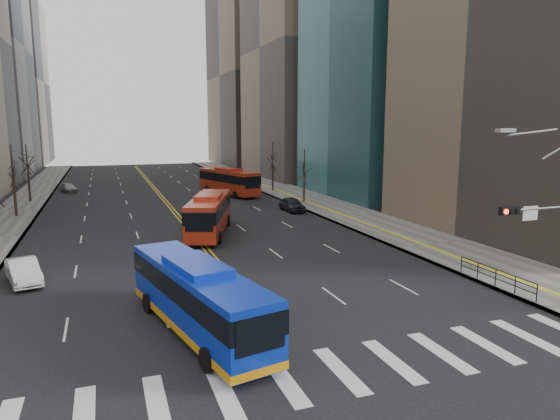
# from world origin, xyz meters

# --- Properties ---
(ground) EXTENTS (220.00, 220.00, 0.00)m
(ground) POSITION_xyz_m (0.00, 0.00, 0.00)
(ground) COLOR black
(sidewalk_right) EXTENTS (7.00, 130.00, 0.15)m
(sidewalk_right) POSITION_xyz_m (17.50, 45.00, 0.07)
(sidewalk_right) COLOR #65635F
(sidewalk_right) RESTS_ON ground
(sidewalk_left) EXTENTS (5.00, 130.00, 0.15)m
(sidewalk_left) POSITION_xyz_m (-16.50, 45.00, 0.07)
(sidewalk_left) COLOR #65635F
(sidewalk_left) RESTS_ON ground
(crosswalk) EXTENTS (26.70, 4.00, 0.01)m
(crosswalk) POSITION_xyz_m (0.00, 0.00, 0.01)
(crosswalk) COLOR silver
(crosswalk) RESTS_ON ground
(centerline) EXTENTS (0.55, 100.00, 0.01)m
(centerline) POSITION_xyz_m (0.00, 55.00, 0.01)
(centerline) COLOR gold
(centerline) RESTS_ON ground
(office_towers) EXTENTS (83.00, 134.00, 58.00)m
(office_towers) POSITION_xyz_m (0.12, 68.51, 23.92)
(office_towers) COLOR gray
(office_towers) RESTS_ON ground
(signal_mast) EXTENTS (5.37, 0.37, 9.39)m
(signal_mast) POSITION_xyz_m (13.77, 2.00, 4.86)
(signal_mast) COLOR slate
(signal_mast) RESTS_ON ground
(pedestrian_railing) EXTENTS (0.06, 6.06, 1.02)m
(pedestrian_railing) POSITION_xyz_m (14.30, 6.00, 0.82)
(pedestrian_railing) COLOR black
(pedestrian_railing) RESTS_ON sidewalk_right
(street_trees) EXTENTS (35.20, 47.20, 7.60)m
(street_trees) POSITION_xyz_m (-7.18, 34.55, 4.87)
(street_trees) COLOR black
(street_trees) RESTS_ON ground
(blue_bus) EXTENTS (4.94, 11.90, 3.40)m
(blue_bus) POSITION_xyz_m (-3.42, 5.54, 1.78)
(blue_bus) COLOR #0B28A8
(blue_bus) RESTS_ON ground
(red_bus_near) EXTENTS (6.25, 11.57, 3.59)m
(red_bus_near) POSITION_xyz_m (1.39, 26.35, 2.00)
(red_bus_near) COLOR #A82711
(red_bus_near) RESTS_ON ground
(red_bus_far) EXTENTS (6.16, 11.93, 3.69)m
(red_bus_far) POSITION_xyz_m (9.03, 50.34, 2.05)
(red_bus_far) COLOR #A82711
(red_bus_far) RESTS_ON ground
(car_white) EXTENTS (2.73, 4.81, 1.50)m
(car_white) POSITION_xyz_m (-12.14, 16.38, 0.75)
(car_white) COLOR silver
(car_white) RESTS_ON ground
(car_dark_mid) EXTENTS (1.95, 4.62, 1.56)m
(car_dark_mid) POSITION_xyz_m (12.50, 34.96, 0.78)
(car_dark_mid) COLOR black
(car_dark_mid) RESTS_ON ground
(car_silver) EXTENTS (2.88, 4.40, 1.18)m
(car_silver) POSITION_xyz_m (-12.06, 60.99, 0.59)
(car_silver) COLOR gray
(car_silver) RESTS_ON ground
(car_dark_far) EXTENTS (2.24, 4.81, 1.33)m
(car_dark_far) POSITION_xyz_m (11.61, 63.09, 0.67)
(car_dark_far) COLOR black
(car_dark_far) RESTS_ON ground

